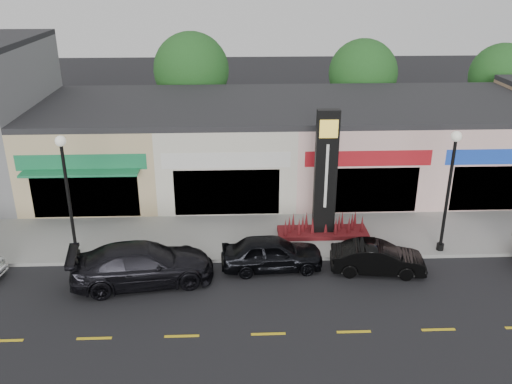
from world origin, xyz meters
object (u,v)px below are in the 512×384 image
lamp_west_near (67,186)px  lamp_east_near (450,180)px  pylon_sign (325,193)px  car_black_sedan (272,253)px  car_dark_sedan (143,264)px  car_black_conv (378,258)px

lamp_west_near → lamp_east_near: 16.00m
lamp_west_near → lamp_east_near: bearing=0.0°
pylon_sign → car_black_sedan: 4.07m
car_dark_sedan → car_black_sedan: (5.25, 0.87, -0.09)m
lamp_west_near → pylon_sign: size_ratio=0.91×
car_black_sedan → car_black_conv: car_black_sedan is taller
lamp_west_near → car_dark_sedan: (3.17, -1.91, -2.66)m
lamp_west_near → car_black_conv: (12.78, -1.51, -2.84)m
pylon_sign → car_dark_sedan: size_ratio=1.06×
lamp_east_near → car_black_sedan: bearing=-172.2°
lamp_west_near → car_dark_sedan: lamp_west_near is taller
lamp_west_near → lamp_east_near: size_ratio=1.00×
car_black_conv → pylon_sign: bearing=36.1°
lamp_east_near → car_dark_sedan: 13.24m
car_black_sedan → car_black_conv: size_ratio=1.10×
car_black_conv → car_black_sedan: bearing=90.9°
pylon_sign → car_black_conv: pylon_sign is taller
lamp_west_near → car_black_conv: size_ratio=1.41×
lamp_east_near → car_black_conv: 4.55m
lamp_east_near → pylon_sign: (-5.00, 1.70, -1.20)m
car_dark_sedan → car_black_conv: (9.61, 0.40, -0.18)m
lamp_east_near → lamp_west_near: bearing=180.0°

